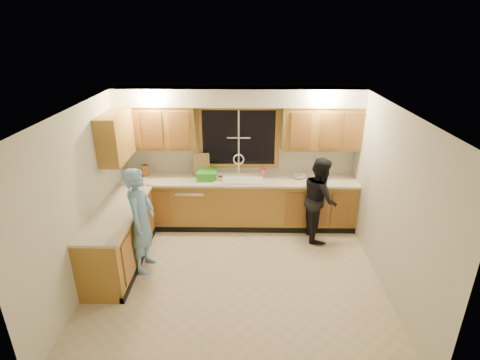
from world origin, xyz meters
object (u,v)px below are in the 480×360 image
stove (107,260)px  man (141,220)px  knife_block (145,170)px  dish_crate (207,175)px  dishwasher (192,204)px  bowl (300,176)px  sink (238,182)px  soap_bottle (263,171)px  woman (320,199)px

stove → man: (0.40, 0.46, 0.37)m
knife_block → dish_crate: (1.14, -0.14, -0.02)m
dishwasher → bowl: bearing=2.2°
dishwasher → stove: size_ratio=0.91×
sink → dish_crate: bearing=-178.1°
soap_bottle → dish_crate: bearing=-172.1°
sink → dishwasher: (-0.85, -0.01, -0.45)m
knife_block → bowl: (2.80, -0.06, -0.07)m
man → dish_crate: bearing=-27.5°
knife_block → dish_crate: size_ratio=0.61×
man → bowl: bearing=-55.6°
man → soap_bottle: size_ratio=8.19×
dishwasher → knife_block: knife_block is taller
soap_bottle → bowl: (0.65, -0.06, -0.07)m
man → bowl: size_ratio=7.06×
man → knife_block: bearing=15.9°
man → dish_crate: man is taller
sink → man: 1.96m
dish_crate → bowl: (1.65, 0.08, -0.05)m
dishwasher → man: bearing=-112.2°
woman → bowl: woman is taller
dishwasher → bowl: 2.02m
sink → stove: (-1.80, -1.82, -0.41)m
stove → dish_crate: dish_crate is taller
bowl → man: bearing=-150.2°
dishwasher → bowl: bowl is taller
dishwasher → soap_bottle: 1.44m
knife_block → man: bearing=-102.6°
stove → bowl: 3.49m
woman → bowl: 0.59m
man → bowl: man is taller
bowl → dish_crate: bearing=-177.3°
dish_crate → bowl: 1.66m
dishwasher → soap_bottle: size_ratio=4.10×
dish_crate → soap_bottle: 1.01m
woman → bowl: (-0.30, 0.47, 0.22)m
man → knife_block: 1.54m
dishwasher → man: 1.52m
bowl → soap_bottle: bearing=174.8°
sink → woman: size_ratio=0.59×
man → woman: bearing=-66.4°
man → dishwasher: bearing=-17.6°
man → stove: bearing=143.5°
dishwasher → soap_bottle: (1.29, 0.13, 0.61)m
sink → bowl: 1.10m
dishwasher → dish_crate: bearing=-0.8°
dish_crate → woman: bearing=-11.2°
woman → bowl: size_ratio=6.31×
dishwasher → stove: stove is taller
stove → woman: (3.19, 1.42, 0.28)m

